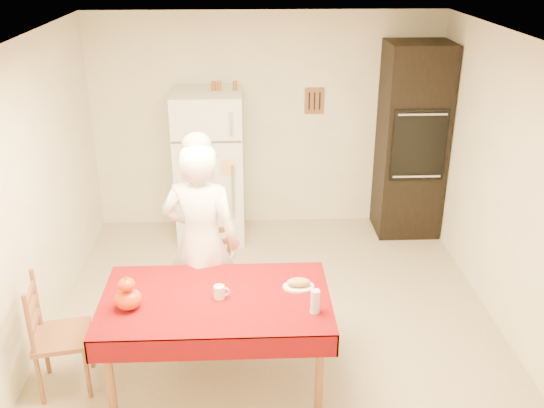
{
  "coord_description": "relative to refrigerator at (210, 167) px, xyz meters",
  "views": [
    {
      "loc": [
        -0.23,
        -4.54,
        3.2
      ],
      "look_at": [
        -0.02,
        0.2,
        1.11
      ],
      "focal_mm": 40.0,
      "sensor_mm": 36.0,
      "label": 1
    }
  ],
  "objects": [
    {
      "name": "oven_cabinet",
      "position": [
        2.28,
        0.05,
        0.25
      ],
      "size": [
        0.7,
        0.62,
        2.2
      ],
      "color": "black",
      "rests_on": "floor"
    },
    {
      "name": "refrigerator",
      "position": [
        0.0,
        0.0,
        0.0
      ],
      "size": [
        0.75,
        0.74,
        1.7
      ],
      "color": "white",
      "rests_on": "floor"
    },
    {
      "name": "chair_far",
      "position": [
        0.11,
        -1.74,
        -0.34
      ],
      "size": [
        0.53,
        0.51,
        0.95
      ],
      "rotation": [
        0.0,
        0.0,
        0.33
      ],
      "color": "brown",
      "rests_on": "floor"
    },
    {
      "name": "bread_plate",
      "position": [
        0.8,
        -2.47,
        -0.08
      ],
      "size": [
        0.24,
        0.24,
        0.02
      ],
      "primitive_type": "cylinder",
      "color": "white",
      "rests_on": "dining_table"
    },
    {
      "name": "spice_jar_left",
      "position": [
        0.07,
        0.05,
        0.9
      ],
      "size": [
        0.05,
        0.05,
        0.1
      ],
      "primitive_type": "cylinder",
      "color": "#904D1A",
      "rests_on": "refrigerator"
    },
    {
      "name": "spice_jar_right",
      "position": [
        0.31,
        0.05,
        0.9
      ],
      "size": [
        0.05,
        0.05,
        0.1
      ],
      "primitive_type": "cylinder",
      "color": "brown",
      "rests_on": "refrigerator"
    },
    {
      "name": "room_shell",
      "position": [
        0.65,
        -1.88,
        0.77
      ],
      "size": [
        4.02,
        4.52,
        2.51
      ],
      "color": "#F2EACB",
      "rests_on": "ground"
    },
    {
      "name": "coffee_mug",
      "position": [
        0.2,
        -2.59,
        -0.04
      ],
      "size": [
        0.08,
        0.08,
        0.1
      ],
      "primitive_type": "cylinder",
      "color": "white",
      "rests_on": "dining_table"
    },
    {
      "name": "pumpkin_lower",
      "position": [
        -0.45,
        -2.69,
        -0.01
      ],
      "size": [
        0.2,
        0.2,
        0.15
      ],
      "primitive_type": "ellipsoid",
      "color": "#D24504",
      "rests_on": "dining_table"
    },
    {
      "name": "pumpkin_upper",
      "position": [
        -0.45,
        -2.69,
        0.11
      ],
      "size": [
        0.12,
        0.12,
        0.09
      ],
      "primitive_type": "ellipsoid",
      "color": "red",
      "rests_on": "pumpkin_lower"
    },
    {
      "name": "bread_loaf",
      "position": [
        0.8,
        -2.47,
        -0.04
      ],
      "size": [
        0.18,
        0.1,
        0.06
      ],
      "primitive_type": "ellipsoid",
      "color": "#AB7E54",
      "rests_on": "bread_plate"
    },
    {
      "name": "spice_jar_mid",
      "position": [
        0.13,
        0.05,
        0.9
      ],
      "size": [
        0.05,
        0.05,
        0.1
      ],
      "primitive_type": "cylinder",
      "color": "#965B1B",
      "rests_on": "refrigerator"
    },
    {
      "name": "seated_woman",
      "position": [
        0.04,
        -1.97,
        0.04
      ],
      "size": [
        0.73,
        0.56,
        1.79
      ],
      "primitive_type": "imported",
      "rotation": [
        0.0,
        0.0,
        2.93
      ],
      "color": "white",
      "rests_on": "floor"
    },
    {
      "name": "chair_left",
      "position": [
        -1.06,
        -2.6,
        -0.34
      ],
      "size": [
        0.47,
        0.48,
        0.95
      ],
      "rotation": [
        0.0,
        0.0,
        1.74
      ],
      "color": "brown",
      "rests_on": "floor"
    },
    {
      "name": "dining_table",
      "position": [
        0.17,
        -2.58,
        -0.16
      ],
      "size": [
        1.7,
        1.0,
        0.76
      ],
      "color": "brown",
      "rests_on": "floor"
    },
    {
      "name": "wine_glass",
      "position": [
        0.88,
        -2.8,
        -0.0
      ],
      "size": [
        0.07,
        0.07,
        0.18
      ],
      "primitive_type": "cylinder",
      "color": "silver",
      "rests_on": "dining_table"
    },
    {
      "name": "floor",
      "position": [
        0.65,
        -1.88,
        -0.85
      ],
      "size": [
        4.5,
        4.5,
        0.0
      ],
      "primitive_type": "plane",
      "color": "tan",
      "rests_on": "ground"
    }
  ]
}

